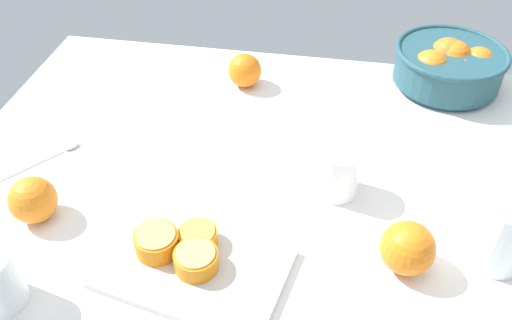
% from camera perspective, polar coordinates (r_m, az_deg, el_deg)
% --- Properties ---
extents(ground_plane, '(1.28, 0.89, 0.03)m').
position_cam_1_polar(ground_plane, '(1.05, 2.31, -1.83)').
color(ground_plane, white).
extents(fruit_bowl, '(0.25, 0.25, 0.11)m').
position_cam_1_polar(fruit_bowl, '(1.33, 19.71, 9.47)').
color(fruit_bowl, '#234C56').
rests_on(fruit_bowl, ground_plane).
extents(juice_pitcher, '(0.11, 0.15, 0.17)m').
position_cam_1_polar(juice_pitcher, '(0.94, 24.57, -6.57)').
color(juice_pitcher, white).
rests_on(juice_pitcher, ground_plane).
extents(juice_glass, '(0.08, 0.08, 0.10)m').
position_cam_1_polar(juice_glass, '(0.99, 8.60, -1.50)').
color(juice_glass, white).
rests_on(juice_glass, ground_plane).
extents(cutting_board, '(0.32, 0.24, 0.01)m').
position_cam_1_polar(cutting_board, '(0.88, -6.50, -11.35)').
color(cutting_board, beige).
rests_on(cutting_board, ground_plane).
extents(orange_half_0, '(0.07, 0.07, 0.04)m').
position_cam_1_polar(orange_half_0, '(0.89, -10.48, -8.56)').
color(orange_half_0, orange).
rests_on(orange_half_0, cutting_board).
extents(orange_half_1, '(0.07, 0.07, 0.04)m').
position_cam_1_polar(orange_half_1, '(0.86, -6.38, -10.45)').
color(orange_half_1, orange).
rests_on(orange_half_1, cutting_board).
extents(orange_half_2, '(0.06, 0.06, 0.03)m').
position_cam_1_polar(orange_half_2, '(0.89, -6.17, -8.14)').
color(orange_half_2, orange).
rests_on(orange_half_2, cutting_board).
extents(loose_orange_1, '(0.09, 0.09, 0.09)m').
position_cam_1_polar(loose_orange_1, '(0.89, 15.78, -8.98)').
color(loose_orange_1, orange).
rests_on(loose_orange_1, ground_plane).
extents(loose_orange_2, '(0.08, 0.08, 0.08)m').
position_cam_1_polar(loose_orange_2, '(1.27, -1.21, 9.47)').
color(loose_orange_2, orange).
rests_on(loose_orange_2, ground_plane).
extents(loose_orange_3, '(0.08, 0.08, 0.08)m').
position_cam_1_polar(loose_orange_3, '(1.01, -22.59, -3.92)').
color(loose_orange_3, orange).
rests_on(loose_orange_3, ground_plane).
extents(spoon, '(0.12, 0.15, 0.01)m').
position_cam_1_polar(spoon, '(1.15, -20.99, 0.37)').
color(spoon, silver).
rests_on(spoon, ground_plane).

